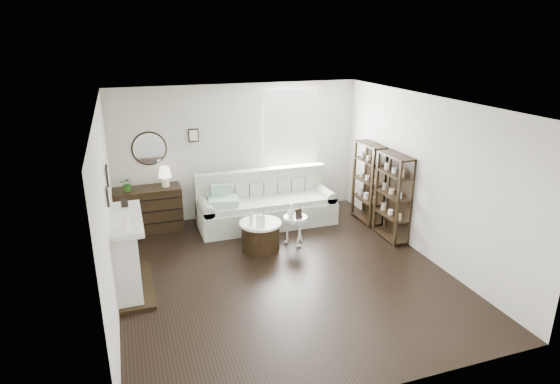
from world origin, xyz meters
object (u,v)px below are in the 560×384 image
object	(u,v)px
sofa	(266,207)
dresser	(148,209)
drum_table	(261,235)
pedestal_table	(295,219)

from	to	relation	value
sofa	dresser	world-z (taller)	sofa
sofa	drum_table	size ratio (longest dim) A/B	3.65
sofa	pedestal_table	distance (m)	1.14
dresser	sofa	bearing A→B (deg)	-9.78
sofa	pedestal_table	world-z (taller)	sofa
dresser	pedestal_table	world-z (taller)	dresser
sofa	pedestal_table	bearing A→B (deg)	-79.17
drum_table	pedestal_table	world-z (taller)	pedestal_table
dresser	drum_table	distance (m)	2.35
drum_table	dresser	bearing A→B (deg)	140.26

